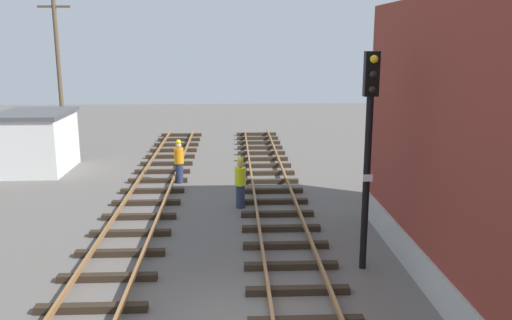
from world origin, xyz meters
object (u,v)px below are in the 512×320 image
track_worker_foreground (179,161)px  signal_mast (369,137)px  track_worker_distant (240,183)px  utility_pole_far (59,70)px  control_hut (37,141)px

track_worker_foreground → signal_mast: bearing=-57.5°
track_worker_distant → signal_mast: bearing=-59.5°
utility_pole_far → track_worker_distant: bearing=-51.8°
utility_pole_far → track_worker_foreground: utility_pole_far is taller
control_hut → track_worker_foreground: size_ratio=2.03×
track_worker_distant → control_hut: bearing=147.1°
control_hut → track_worker_foreground: (6.72, -2.43, -0.46)m
track_worker_foreground → track_worker_distant: same height
signal_mast → track_worker_distant: size_ratio=3.04×
signal_mast → control_hut: bearing=137.5°
track_worker_foreground → control_hut: bearing=160.1°
signal_mast → track_worker_distant: signal_mast is taller
signal_mast → control_hut: signal_mast is taller
control_hut → track_worker_foreground: bearing=-19.9°
utility_pole_far → track_worker_distant: 16.75m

